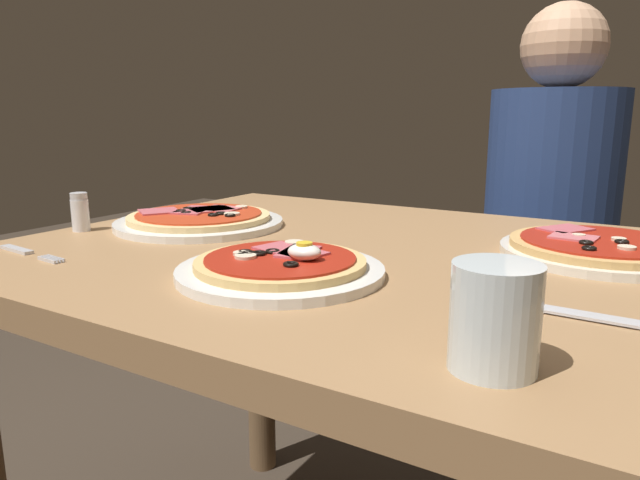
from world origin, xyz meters
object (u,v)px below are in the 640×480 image
dining_table (353,324)px  pizza_across_left (600,248)px  diner_person (546,258)px  pizza_foreground (281,267)px  pizza_across_right (199,220)px  fork (26,252)px  water_glass_near (494,325)px  salt_shaker (80,212)px

dining_table → pizza_across_left: 0.38m
dining_table → diner_person: (0.15, 0.78, -0.04)m
pizza_foreground → pizza_across_left: size_ratio=0.95×
pizza_foreground → pizza_across_right: pizza_foreground is taller
pizza_foreground → fork: size_ratio=1.66×
pizza_foreground → pizza_across_right: size_ratio=0.87×
dining_table → pizza_foreground: 0.23m
water_glass_near → diner_person: size_ratio=0.07×
water_glass_near → pizza_across_left: bearing=86.2°
fork → pizza_across_right: bearing=76.5°
fork → salt_shaker: salt_shaker is taller
pizza_foreground → salt_shaker: size_ratio=3.92×
dining_table → pizza_foreground: (-0.01, -0.18, 0.13)m
diner_person → pizza_foreground: bearing=80.9°
pizza_across_left → fork: size_ratio=1.75×
dining_table → fork: bearing=-144.8°
water_glass_near → pizza_across_right: bearing=152.0°
salt_shaker → fork: bearing=-63.0°
pizza_across_right → pizza_across_left: bearing=11.2°
pizza_foreground → diner_person: diner_person is taller
pizza_foreground → pizza_across_right: bearing=148.6°
water_glass_near → salt_shaker: 0.79m
dining_table → water_glass_near: 0.46m
fork → salt_shaker: bearing=117.0°
dining_table → pizza_across_left: bearing=23.4°
pizza_foreground → water_glass_near: 0.33m
pizza_across_right → dining_table: bearing=-2.2°
pizza_foreground → salt_shaker: salt_shaker is taller
pizza_across_right → diner_person: (0.47, 0.76, -0.17)m
pizza_across_right → water_glass_near: (0.62, -0.33, 0.03)m
pizza_across_left → pizza_across_right: same height
water_glass_near → fork: bearing=176.8°
dining_table → salt_shaker: 0.51m
pizza_foreground → water_glass_near: water_glass_near is taller
pizza_foreground → pizza_across_left: bearing=44.1°
pizza_across_left → fork: bearing=-149.7°
pizza_across_right → fork: 0.30m
water_glass_near → fork: water_glass_near is taller
pizza_across_right → fork: size_ratio=1.91×
pizza_foreground → diner_person: (0.15, 0.96, -0.17)m
fork → diner_person: diner_person is taller
salt_shaker → diner_person: diner_person is taller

